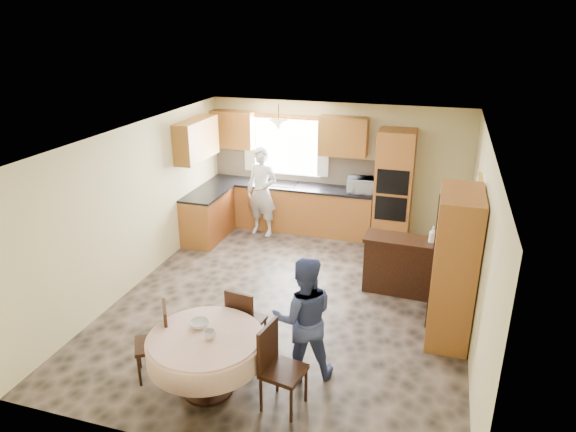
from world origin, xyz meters
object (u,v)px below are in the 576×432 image
(dining_table, at_px, (206,348))
(chair_back, at_px, (244,318))
(cupboard, at_px, (454,267))
(chair_left, at_px, (158,337))
(oven_tower, at_px, (394,187))
(person_dining, at_px, (304,318))
(chair_right, at_px, (277,363))
(person_sink, at_px, (262,192))
(sideboard, at_px, (402,267))

(dining_table, height_order, chair_back, chair_back)
(cupboard, xyz_separation_m, dining_table, (-2.56, -1.96, -0.43))
(dining_table, height_order, chair_left, chair_left)
(oven_tower, xyz_separation_m, dining_table, (-1.49, -4.87, -0.49))
(person_dining, bearing_deg, oven_tower, -116.77)
(oven_tower, height_order, dining_table, oven_tower)
(cupboard, bearing_deg, chair_right, -132.06)
(dining_table, xyz_separation_m, chair_right, (0.81, 0.03, -0.03))
(person_sink, bearing_deg, chair_left, -76.33)
(cupboard, relative_size, chair_back, 2.18)
(chair_right, relative_size, person_dining, 0.64)
(chair_left, relative_size, person_dining, 0.60)
(chair_right, distance_m, person_sink, 4.79)
(cupboard, distance_m, chair_back, 2.74)
(sideboard, bearing_deg, chair_left, -129.06)
(chair_right, bearing_deg, sideboard, -9.37)
(oven_tower, height_order, sideboard, oven_tower)
(person_dining, bearing_deg, dining_table, 13.58)
(person_dining, bearing_deg, chair_back, -30.59)
(oven_tower, distance_m, sideboard, 2.05)
(chair_right, bearing_deg, dining_table, 102.25)
(chair_left, xyz_separation_m, chair_back, (0.81, 0.66, 0.01))
(chair_right, height_order, person_dining, person_dining)
(dining_table, bearing_deg, person_sink, 101.86)
(chair_left, height_order, chair_back, chair_back)
(sideboard, distance_m, person_dining, 2.54)
(oven_tower, relative_size, sideboard, 1.83)
(dining_table, height_order, person_sink, person_sink)
(sideboard, height_order, chair_right, chair_right)
(dining_table, height_order, chair_right, chair_right)
(chair_back, bearing_deg, person_sink, -66.72)
(sideboard, bearing_deg, person_dining, -108.76)
(sideboard, distance_m, person_sink, 3.22)
(cupboard, distance_m, dining_table, 3.25)
(oven_tower, bearing_deg, sideboard, -79.05)
(person_dining, bearing_deg, chair_right, 58.12)
(chair_left, relative_size, chair_back, 0.98)
(oven_tower, xyz_separation_m, cupboard, (1.07, -2.91, -0.06))
(sideboard, bearing_deg, person_sink, 154.06)
(oven_tower, relative_size, chair_back, 2.31)
(chair_right, bearing_deg, person_sink, 31.81)
(cupboard, bearing_deg, dining_table, -142.52)
(dining_table, bearing_deg, cupboard, 37.48)
(person_sink, bearing_deg, person_dining, -53.93)
(chair_back, relative_size, chair_right, 0.94)
(chair_right, xyz_separation_m, person_sink, (-1.75, 4.45, 0.33))
(chair_left, relative_size, chair_right, 0.93)
(chair_right, height_order, person_sink, person_sink)
(sideboard, relative_size, dining_table, 0.90)
(cupboard, relative_size, chair_right, 2.06)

